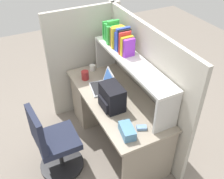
# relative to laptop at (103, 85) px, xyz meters

# --- Properties ---
(ground_plane) EXTENTS (8.00, 8.00, 0.00)m
(ground_plane) POSITION_rel_laptop_xyz_m (0.21, 0.06, -0.78)
(ground_plane) COLOR slate
(desk) EXTENTS (1.60, 0.70, 0.73)m
(desk) POSITION_rel_laptop_xyz_m (-0.18, 0.06, -0.38)
(desk) COLOR gray
(desk) RESTS_ON ground_plane
(cubicle_partition_rear) EXTENTS (1.84, 0.05, 1.55)m
(cubicle_partition_rear) POSITION_rel_laptop_xyz_m (0.21, 0.44, -0.01)
(cubicle_partition_rear) COLOR #B2ADA0
(cubicle_partition_rear) RESTS_ON ground_plane
(cubicle_partition_left) EXTENTS (0.05, 1.06, 1.55)m
(cubicle_partition_left) POSITION_rel_laptop_xyz_m (-0.64, 0.01, -0.01)
(cubicle_partition_left) COLOR #B2ADA0
(cubicle_partition_left) RESTS_ON ground_plane
(overhead_hutch) EXTENTS (1.44, 0.28, 0.45)m
(overhead_hutch) POSITION_rel_laptop_xyz_m (0.21, 0.26, 0.30)
(overhead_hutch) COLOR beige
(overhead_hutch) RESTS_ON desk
(reference_books_on_shelf) EXTENTS (0.56, 0.19, 0.28)m
(reference_books_on_shelf) POSITION_rel_laptop_xyz_m (-0.13, 0.27, 0.52)
(reference_books_on_shelf) COLOR green
(reference_books_on_shelf) RESTS_ON overhead_hutch
(laptop) EXTENTS (0.35, 0.31, 0.22)m
(laptop) POSITION_rel_laptop_xyz_m (0.00, 0.00, 0.00)
(laptop) COLOR #B7BABF
(laptop) RESTS_ON desk
(backpack) EXTENTS (0.30, 0.23, 0.28)m
(backpack) POSITION_rel_laptop_xyz_m (0.36, -0.06, 0.09)
(backpack) COLOR black
(backpack) RESTS_ON desk
(computer_mouse) EXTENTS (0.10, 0.12, 0.03)m
(computer_mouse) POSITION_rel_laptop_xyz_m (0.80, 0.06, -0.03)
(computer_mouse) COLOR #7299C6
(computer_mouse) RESTS_ON desk
(paper_cup) EXTENTS (0.08, 0.08, 0.08)m
(paper_cup) POSITION_rel_laptop_xyz_m (-0.45, 0.04, -0.01)
(paper_cup) COLOR white
(paper_cup) RESTS_ON desk
(tissue_box) EXTENTS (0.24, 0.16, 0.10)m
(tissue_box) POSITION_rel_laptop_xyz_m (0.81, -0.11, -0.00)
(tissue_box) COLOR teal
(tissue_box) RESTS_ON desk
(snack_canister) EXTENTS (0.10, 0.10, 0.12)m
(snack_canister) POSITION_rel_laptop_xyz_m (-0.29, -0.12, 0.01)
(snack_canister) COLOR maroon
(snack_canister) RESTS_ON desk
(office_chair) EXTENTS (0.52, 0.52, 0.93)m
(office_chair) POSITION_rel_laptop_xyz_m (0.32, -0.77, -0.39)
(office_chair) COLOR black
(office_chair) RESTS_ON ground_plane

